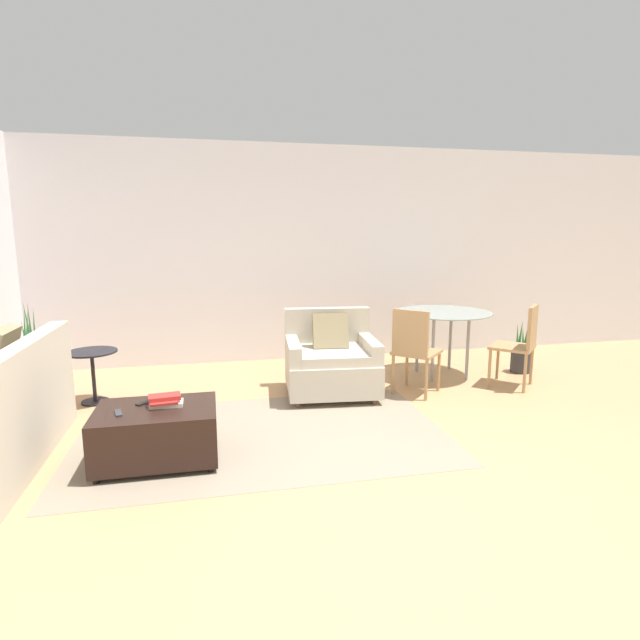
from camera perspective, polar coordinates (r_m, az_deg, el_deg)
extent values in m
plane|color=tan|center=(3.55, 8.44, -17.97)|extent=(20.00, 20.00, 0.00)
cube|color=white|center=(6.52, -2.20, 7.52)|extent=(12.00, 0.06, 2.75)
cube|color=gray|center=(4.26, -6.50, -12.93)|extent=(2.99, 1.83, 0.00)
cube|color=brown|center=(3.64, -5.34, -17.06)|extent=(2.93, 0.06, 0.00)
cube|color=brown|center=(3.85, -5.78, -15.52)|extent=(2.93, 0.06, 0.00)
cube|color=brown|center=(4.05, -6.16, -14.14)|extent=(2.93, 0.06, 0.00)
cube|color=brown|center=(4.26, -6.51, -12.89)|extent=(2.93, 0.06, 0.00)
cube|color=brown|center=(4.47, -6.81, -11.76)|extent=(2.93, 0.06, 0.00)
cube|color=brown|center=(4.69, -7.09, -10.73)|extent=(2.93, 0.06, 0.00)
cube|color=brown|center=(4.90, -7.34, -9.79)|extent=(2.93, 0.06, 0.00)
cube|color=beige|center=(4.10, -30.61, -5.30)|extent=(0.14, 1.80, 0.44)
cube|color=beige|center=(5.02, -31.72, -3.87)|extent=(0.83, 0.12, 0.26)
cube|color=#8E7F5B|center=(4.56, -32.60, -3.29)|extent=(0.19, 0.40, 0.41)
cube|color=beige|center=(5.16, 1.33, -6.17)|extent=(0.99, 0.91, 0.32)
cube|color=beige|center=(5.07, 1.40, -3.99)|extent=(0.73, 0.77, 0.10)
cube|color=beige|center=(5.41, 0.81, -1.08)|extent=(0.92, 0.20, 0.47)
cube|color=beige|center=(5.05, -3.11, -3.47)|extent=(0.19, 0.77, 0.20)
cube|color=beige|center=(5.16, 5.70, -3.21)|extent=(0.19, 0.77, 0.20)
cylinder|color=brown|center=(4.86, -2.55, -9.57)|extent=(0.05, 0.05, 0.06)
cylinder|color=brown|center=(4.97, 6.24, -9.17)|extent=(0.05, 0.05, 0.06)
cylinder|color=brown|center=(5.50, -3.10, -7.23)|extent=(0.05, 0.05, 0.06)
cylinder|color=brown|center=(5.60, 4.66, -6.94)|extent=(0.05, 0.05, 0.06)
cube|color=#8E7F5B|center=(5.16, 1.18, -1.31)|extent=(0.38, 0.24, 0.38)
cube|color=black|center=(3.91, -18.13, -12.08)|extent=(0.85, 0.61, 0.37)
cylinder|color=black|center=(3.82, -24.21, -16.35)|extent=(0.04, 0.04, 0.04)
cylinder|color=black|center=(3.73, -12.36, -16.29)|extent=(0.04, 0.04, 0.04)
cylinder|color=black|center=(4.27, -22.81, -13.38)|extent=(0.04, 0.04, 0.04)
cylinder|color=black|center=(4.19, -12.37, -13.24)|extent=(0.04, 0.04, 0.04)
cube|color=beige|center=(3.86, -17.13, -9.14)|extent=(0.23, 0.14, 0.03)
cube|color=#B72D28|center=(3.85, -17.40, -8.83)|extent=(0.21, 0.18, 0.02)
cube|color=#B72D28|center=(3.86, -17.34, -8.40)|extent=(0.24, 0.15, 0.03)
cube|color=black|center=(3.97, -19.33, -8.87)|extent=(0.13, 0.14, 0.01)
cube|color=#333338|center=(3.82, -22.06, -9.80)|extent=(0.07, 0.14, 0.01)
cylinder|color=maroon|center=(5.62, -29.95, -6.79)|extent=(0.32, 0.32, 0.32)
cylinder|color=black|center=(5.59, -30.08, -5.29)|extent=(0.30, 0.30, 0.02)
cone|color=#387A42|center=(5.51, -30.10, -1.67)|extent=(0.07, 0.16, 0.70)
cone|color=#387A42|center=(5.56, -29.78, -1.92)|extent=(0.07, 0.06, 0.63)
cone|color=#387A42|center=(5.58, -30.50, -2.09)|extent=(0.10, 0.08, 0.60)
cone|color=#387A42|center=(5.53, -30.64, -1.98)|extent=(0.06, 0.12, 0.64)
cone|color=#387A42|center=(5.51, -30.53, -2.61)|extent=(0.10, 0.07, 0.53)
cone|color=#387A42|center=(5.46, -30.19, -1.71)|extent=(0.10, 0.09, 0.71)
cylinder|color=black|center=(5.33, -24.66, -3.33)|extent=(0.47, 0.47, 0.02)
cylinder|color=black|center=(5.39, -24.46, -5.94)|extent=(0.04, 0.04, 0.49)
cylinder|color=black|center=(5.46, -24.27, -8.49)|extent=(0.26, 0.26, 0.02)
cylinder|color=#8C9E99|center=(5.92, 13.91, 0.88)|extent=(1.10, 1.10, 0.01)
cylinder|color=#99999E|center=(5.71, 12.77, -3.26)|extent=(0.04, 0.04, 0.74)
cylinder|color=#99999E|center=(5.90, 16.52, -3.00)|extent=(0.04, 0.04, 0.74)
cylinder|color=#99999E|center=(6.09, 11.08, -2.38)|extent=(0.04, 0.04, 0.74)
cylinder|color=#99999E|center=(6.27, 14.66, -2.16)|extent=(0.04, 0.04, 0.74)
cube|color=tan|center=(5.26, 11.00, -3.62)|extent=(0.59, 0.59, 0.03)
cube|color=tan|center=(5.04, 10.29, -1.41)|extent=(0.29, 0.29, 0.45)
cylinder|color=tan|center=(5.42, 13.41, -5.77)|extent=(0.03, 0.03, 0.42)
cylinder|color=tan|center=(5.54, 9.89, -5.29)|extent=(0.03, 0.03, 0.42)
cylinder|color=tan|center=(5.09, 12.05, -6.73)|extent=(0.03, 0.03, 0.42)
cylinder|color=tan|center=(5.23, 8.34, -6.19)|extent=(0.03, 0.03, 0.42)
cube|color=tan|center=(5.78, 21.10, -2.89)|extent=(0.59, 0.59, 0.03)
cube|color=tan|center=(5.70, 23.12, -0.73)|extent=(0.29, 0.29, 0.45)
cylinder|color=tan|center=(6.04, 19.64, -4.46)|extent=(0.03, 0.03, 0.42)
cylinder|color=tan|center=(5.70, 18.81, -5.26)|extent=(0.03, 0.03, 0.42)
cylinder|color=tan|center=(5.97, 23.01, -4.84)|extent=(0.03, 0.03, 0.42)
cylinder|color=tan|center=(5.63, 22.37, -5.67)|extent=(0.03, 0.03, 0.42)
cylinder|color=#333338|center=(6.45, 21.92, -4.42)|extent=(0.23, 0.23, 0.26)
cylinder|color=black|center=(6.43, 21.99, -3.39)|extent=(0.21, 0.21, 0.02)
cone|color=#387A42|center=(6.41, 22.50, -1.86)|extent=(0.05, 0.10, 0.33)
cone|color=#387A42|center=(6.41, 21.94, -1.64)|extent=(0.08, 0.05, 0.37)
cone|color=#387A42|center=(6.37, 21.64, -1.87)|extent=(0.05, 0.08, 0.33)
cone|color=#387A42|center=(6.38, 22.20, -2.06)|extent=(0.08, 0.05, 0.30)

